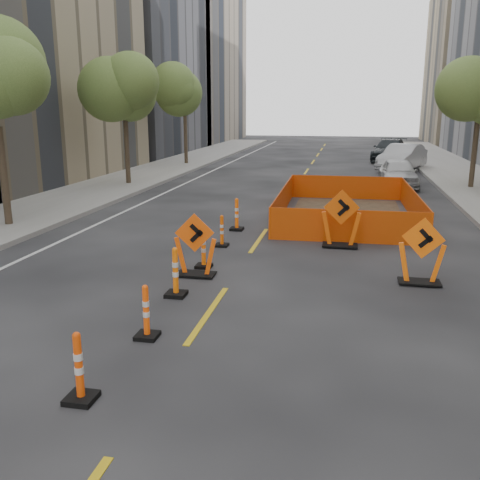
% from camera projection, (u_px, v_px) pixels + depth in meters
% --- Properties ---
extents(ground_plane, '(140.00, 140.00, 0.00)m').
position_uv_depth(ground_plane, '(126.00, 433.00, 6.60)').
color(ground_plane, black).
extents(sidewalk_left, '(4.00, 90.00, 0.15)m').
position_uv_depth(sidewalk_left, '(28.00, 214.00, 19.72)').
color(sidewalk_left, gray).
rests_on(sidewalk_left, ground).
extents(bld_left_d, '(12.00, 16.00, 14.00)m').
position_uv_depth(bld_left_d, '(119.00, 69.00, 45.44)').
color(bld_left_d, '#4C4C51').
rests_on(bld_left_d, ground).
extents(bld_left_e, '(12.00, 20.00, 20.00)m').
position_uv_depth(bld_left_e, '(178.00, 51.00, 60.31)').
color(bld_left_e, gray).
rests_on(bld_left_e, ground).
extents(tree_l_c, '(2.80, 2.80, 5.95)m').
position_uv_depth(tree_l_c, '(124.00, 94.00, 26.14)').
color(tree_l_c, '#382B1E').
rests_on(tree_l_c, ground).
extents(tree_l_d, '(2.80, 2.80, 5.95)m').
position_uv_depth(tree_l_d, '(185.00, 97.00, 35.64)').
color(tree_l_d, '#382B1E').
rests_on(tree_l_d, ground).
extents(tree_r_c, '(2.80, 2.80, 5.95)m').
position_uv_depth(tree_r_c, '(480.00, 93.00, 24.81)').
color(tree_r_c, '#382B1E').
rests_on(tree_r_c, ground).
extents(channelizer_3, '(0.40, 0.40, 1.02)m').
position_uv_depth(channelizer_3, '(79.00, 367.00, 7.19)').
color(channelizer_3, '#DE4309').
rests_on(channelizer_3, ground).
extents(channelizer_4, '(0.38, 0.38, 0.97)m').
position_uv_depth(channelizer_4, '(146.00, 312.00, 9.19)').
color(channelizer_4, '#FF4F0A').
rests_on(channelizer_4, ground).
extents(channelizer_5, '(0.42, 0.42, 1.07)m').
position_uv_depth(channelizer_5, '(175.00, 272.00, 11.23)').
color(channelizer_5, orange).
rests_on(channelizer_5, ground).
extents(channelizer_6, '(0.39, 0.39, 0.99)m').
position_uv_depth(channelizer_6, '(204.00, 248.00, 13.26)').
color(channelizer_6, '#FF630A').
rests_on(channelizer_6, ground).
extents(channelizer_7, '(0.36, 0.36, 0.92)m').
position_uv_depth(channelizer_7, '(222.00, 231.00, 15.29)').
color(channelizer_7, '#D65009').
rests_on(channelizer_7, ground).
extents(channelizer_8, '(0.42, 0.42, 1.05)m').
position_uv_depth(channelizer_8, '(237.00, 214.00, 17.30)').
color(channelizer_8, '#F3580A').
rests_on(channelizer_8, ground).
extents(chevron_sign_left, '(1.12, 0.81, 1.52)m').
position_uv_depth(chevron_sign_left, '(195.00, 245.00, 12.53)').
color(chevron_sign_left, '#E94D09').
rests_on(chevron_sign_left, ground).
extents(chevron_sign_center, '(1.18, 0.79, 1.66)m').
position_uv_depth(chevron_sign_center, '(341.00, 219.00, 15.13)').
color(chevron_sign_center, '#D64C09').
rests_on(chevron_sign_center, ground).
extents(chevron_sign_right, '(1.16, 0.87, 1.54)m').
position_uv_depth(chevron_sign_right, '(422.00, 251.00, 11.95)').
color(chevron_sign_right, '#FF620A').
rests_on(chevron_sign_right, ground).
extents(safety_fence, '(4.83, 8.04, 0.99)m').
position_uv_depth(safety_fence, '(347.00, 203.00, 19.47)').
color(safety_fence, '#FF580D').
rests_on(safety_fence, ground).
extents(parked_car_near, '(1.83, 4.23, 1.42)m').
position_uv_depth(parked_car_near, '(399.00, 173.00, 26.61)').
color(parked_car_near, '#BDBEC0').
rests_on(parked_car_near, ground).
extents(parked_car_mid, '(3.53, 5.27, 1.64)m').
position_uv_depth(parked_car_mid, '(402.00, 158.00, 33.41)').
color(parked_car_mid, '#AFB0B5').
rests_on(parked_car_mid, ground).
extents(parked_car_far, '(3.18, 5.88, 1.62)m').
position_uv_depth(parked_car_far, '(390.00, 150.00, 39.07)').
color(parked_car_far, black).
rests_on(parked_car_far, ground).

